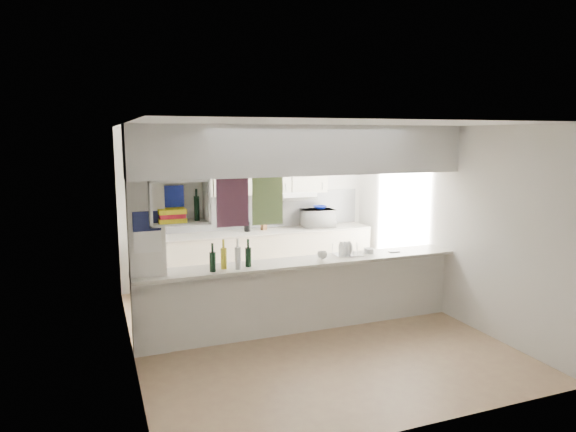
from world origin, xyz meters
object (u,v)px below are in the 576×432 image
microwave (318,218)px  wine_bottles (231,258)px  dish_rack (348,249)px  bowl (320,207)px

microwave → wine_bottles: wine_bottles is taller
dish_rack → wine_bottles: (-1.61, -0.14, 0.06)m
dish_rack → microwave: bearing=81.9°
microwave → bowl: (0.04, 0.03, 0.18)m
microwave → wine_bottles: bearing=51.9°
wine_bottles → dish_rack: bearing=4.9°
bowl → dish_rack: (-0.55, -2.10, -0.25)m
microwave → dish_rack: bearing=81.9°
bowl → dish_rack: bowl is taller
bowl → wine_bottles: bearing=-134.0°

